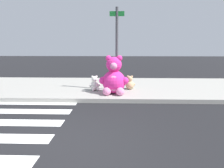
{
  "coord_description": "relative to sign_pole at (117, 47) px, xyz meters",
  "views": [
    {
      "loc": [
        1.07,
        -3.83,
        1.99
      ],
      "look_at": [
        0.84,
        3.6,
        0.55
      ],
      "focal_mm": 33.47,
      "sensor_mm": 36.0,
      "label": 1
    }
  ],
  "objects": [
    {
      "name": "plush_pink_large",
      "position": [
        -0.1,
        -0.59,
        -1.13
      ],
      "size": [
        1.1,
        0.96,
        1.42
      ],
      "color": "#F22D93",
      "rests_on": "sidewalk"
    },
    {
      "name": "plush_tan",
      "position": [
        0.54,
        0.19,
        -1.47
      ],
      "size": [
        0.44,
        0.4,
        0.57
      ],
      "color": "tan",
      "rests_on": "sidewalk"
    },
    {
      "name": "sign_pole",
      "position": [
        0.0,
        0.0,
        0.0
      ],
      "size": [
        0.56,
        0.11,
        3.2
      ],
      "color": "#4C4C51",
      "rests_on": "sidewalk"
    },
    {
      "name": "plush_teal",
      "position": [
        0.11,
        0.89,
        -1.47
      ],
      "size": [
        0.4,
        0.43,
        0.57
      ],
      "color": "teal",
      "rests_on": "sidewalk"
    },
    {
      "name": "plush_white",
      "position": [
        -0.88,
        -0.06,
        -1.46
      ],
      "size": [
        0.44,
        0.42,
        0.59
      ],
      "color": "white",
      "rests_on": "sidewalk"
    },
    {
      "name": "ground_plane",
      "position": [
        -1.0,
        -4.4,
        -1.85
      ],
      "size": [
        60.0,
        60.0,
        0.0
      ],
      "primitive_type": "plane",
      "color": "black"
    },
    {
      "name": "sidewalk",
      "position": [
        -1.0,
        0.8,
        -1.77
      ],
      "size": [
        28.0,
        4.4,
        0.15
      ],
      "primitive_type": "cube",
      "color": "#9E9B93",
      "rests_on": "ground_plane"
    }
  ]
}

